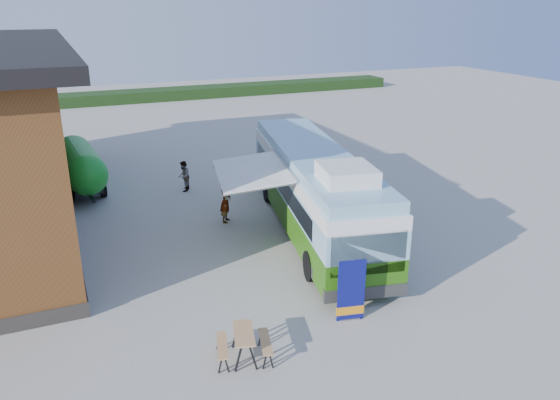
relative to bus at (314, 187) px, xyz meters
name	(u,v)px	position (x,y,z in m)	size (l,w,h in m)	color
ground	(284,277)	(-2.78, -3.31, -1.89)	(100.00, 100.00, 0.00)	#BCB7AD
hedge	(206,92)	(5.22, 34.69, -1.39)	(40.00, 3.00, 1.00)	#264419
bus	(314,187)	(0.00, 0.00, 0.00)	(5.23, 13.17, 3.96)	#3E7713
awning	(257,171)	(-2.46, 0.07, 0.99)	(3.58, 4.90, 0.54)	white
banner	(351,296)	(-2.04, -6.58, -1.08)	(0.86, 0.30, 1.99)	#0C0F61
picnic_table	(244,339)	(-5.61, -7.12, -1.29)	(1.69, 1.58, 0.81)	tan
person_a	(225,201)	(-3.08, 2.35, -0.95)	(0.69, 0.45, 1.88)	#999999
person_b	(184,176)	(-3.76, 7.08, -1.12)	(0.75, 0.59, 1.55)	#999999
slurry_tanker	(80,165)	(-8.48, 9.03, -0.50)	(2.25, 6.55, 2.42)	green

